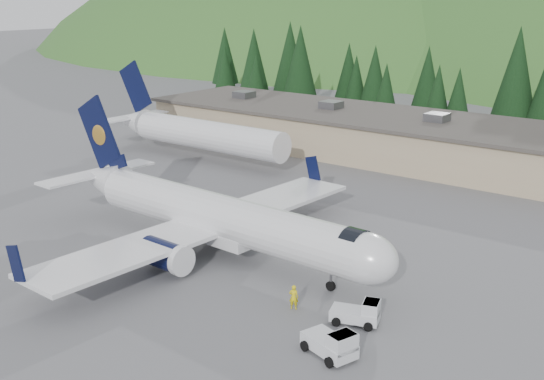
{
  "coord_description": "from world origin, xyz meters",
  "views": [
    {
      "loc": [
        33.65,
        -37.3,
        20.07
      ],
      "look_at": [
        0.0,
        6.0,
        4.0
      ],
      "focal_mm": 45.0,
      "sensor_mm": 36.0,
      "label": 1
    }
  ],
  "objects_px": {
    "airliner": "(216,217)",
    "second_airliner": "(192,132)",
    "ramp_worker": "(294,297)",
    "baggage_tug_b": "(333,344)",
    "terminal_building": "(398,137)",
    "baggage_tug_a": "(360,313)"
  },
  "relations": [
    {
      "from": "airliner",
      "to": "terminal_building",
      "type": "relative_size",
      "value": 0.48
    },
    {
      "from": "ramp_worker",
      "to": "second_airliner",
      "type": "bearing_deg",
      "value": -62.25
    },
    {
      "from": "baggage_tug_b",
      "to": "ramp_worker",
      "type": "xyz_separation_m",
      "value": [
        -5.34,
        3.55,
        0.05
      ]
    },
    {
      "from": "airliner",
      "to": "baggage_tug_a",
      "type": "xyz_separation_m",
      "value": [
        15.24,
        -3.44,
        -2.27
      ]
    },
    {
      "from": "airliner",
      "to": "ramp_worker",
      "type": "xyz_separation_m",
      "value": [
        10.78,
        -4.33,
        -2.15
      ]
    },
    {
      "from": "second_airliner",
      "to": "terminal_building",
      "type": "distance_m",
      "value": 25.55
    },
    {
      "from": "airliner",
      "to": "ramp_worker",
      "type": "bearing_deg",
      "value": -19.54
    },
    {
      "from": "baggage_tug_a",
      "to": "terminal_building",
      "type": "distance_m",
      "value": 45.7
    },
    {
      "from": "terminal_building",
      "to": "airliner",
      "type": "bearing_deg",
      "value": -83.95
    },
    {
      "from": "second_airliner",
      "to": "baggage_tug_b",
      "type": "bearing_deg",
      "value": -36.69
    },
    {
      "from": "terminal_building",
      "to": "ramp_worker",
      "type": "distance_m",
      "value": 44.84
    },
    {
      "from": "baggage_tug_b",
      "to": "terminal_building",
      "type": "distance_m",
      "value": 50.1
    },
    {
      "from": "airliner",
      "to": "baggage_tug_a",
      "type": "bearing_deg",
      "value": -10.4
    },
    {
      "from": "second_airliner",
      "to": "baggage_tug_b",
      "type": "relative_size",
      "value": 7.5
    },
    {
      "from": "baggage_tug_a",
      "to": "baggage_tug_b",
      "type": "height_order",
      "value": "baggage_tug_b"
    },
    {
      "from": "second_airliner",
      "to": "airliner",
      "type": "bearing_deg",
      "value": -42.54
    },
    {
      "from": "airliner",
      "to": "second_airliner",
      "type": "distance_m",
      "value": 32.48
    },
    {
      "from": "baggage_tug_b",
      "to": "second_airliner",
      "type": "bearing_deg",
      "value": 160.19
    },
    {
      "from": "baggage_tug_a",
      "to": "baggage_tug_b",
      "type": "bearing_deg",
      "value": -98.08
    },
    {
      "from": "second_airliner",
      "to": "terminal_building",
      "type": "xyz_separation_m",
      "value": [
        19.91,
        16.0,
        -0.7
      ]
    },
    {
      "from": "second_airliner",
      "to": "ramp_worker",
      "type": "distance_m",
      "value": 43.62
    },
    {
      "from": "airliner",
      "to": "ramp_worker",
      "type": "distance_m",
      "value": 11.82
    }
  ]
}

